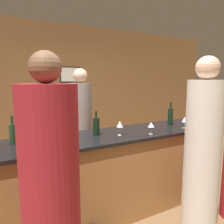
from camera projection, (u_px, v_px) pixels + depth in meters
ground_plane at (121, 208)px, 2.82m from camera, size 14.00×14.00×0.00m
back_wall at (64, 91)px, 4.68m from camera, size 8.00×0.08×2.80m
bar_counter at (121, 171)px, 2.74m from camera, size 2.84×0.70×1.00m
bartender at (82, 132)px, 3.37m from camera, size 0.32×0.32×1.81m
guest_0 at (51, 201)px, 1.47m from camera, size 0.39×0.39×1.83m
guest_1 at (202, 158)px, 2.19m from camera, size 0.35×0.35×1.87m
wine_bottle_0 at (96, 126)px, 2.55m from camera, size 0.08×0.08×0.28m
wine_bottle_1 at (13, 133)px, 2.19m from camera, size 0.07×0.07×0.29m
wine_bottle_2 at (170, 116)px, 3.12m from camera, size 0.07×0.07×0.33m
wine_glass_0 at (194, 117)px, 3.12m from camera, size 0.07×0.07×0.16m
wine_glass_1 at (185, 120)px, 2.91m from camera, size 0.07×0.07×0.15m
wine_glass_2 at (120, 124)px, 2.53m from camera, size 0.08×0.08×0.17m
wine_glass_3 at (45, 133)px, 2.07m from camera, size 0.07×0.07×0.19m
wine_glass_4 at (151, 125)px, 2.59m from camera, size 0.08×0.08×0.14m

